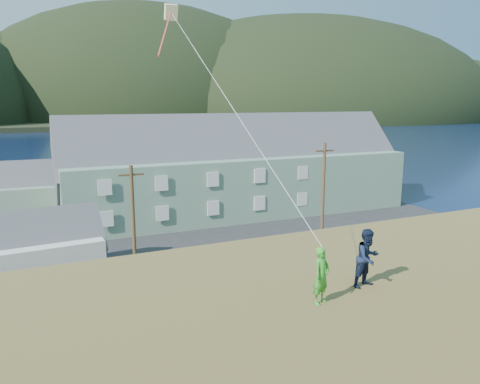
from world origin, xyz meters
name	(u,v)px	position (x,y,z in m)	size (l,w,h in m)	color
ground	(127,301)	(0.00, 0.00, 0.00)	(900.00, 900.00, 0.00)	#0A1638
grass_strip	(133,314)	(0.00, -2.00, 0.05)	(110.00, 8.00, 0.10)	#4C3D19
waterfront_lot	(91,232)	(0.00, 17.00, 0.06)	(72.00, 36.00, 0.12)	#28282B
wharf	(21,191)	(-6.00, 40.00, 0.45)	(26.00, 14.00, 0.90)	gray
far_shore	(32,117)	(0.00, 330.00, 1.00)	(900.00, 320.00, 2.00)	black
far_hills	(95,117)	(35.59, 279.38, 2.00)	(760.00, 265.00, 143.00)	black
lodge	(238,168)	(15.95, 18.47, 5.05)	(37.56, 11.09, 13.15)	gray
shed_white	(47,247)	(-4.19, 6.09, 2.30)	(7.82, 5.49, 5.96)	silver
shed_palegreen_far	(45,189)	(-3.40, 26.92, 2.74)	(10.94, 6.61, 7.16)	slate
utility_poles	(115,227)	(-0.22, 1.50, 4.42)	(33.60, 0.24, 9.05)	#47331E
kite_flyer_green	(321,275)	(1.64, -18.36, 7.94)	(0.54, 0.36, 1.49)	green
kite_flyer_navy	(368,258)	(3.44, -17.96, 8.02)	(0.80, 0.62, 1.65)	#141D37
kite_rig	(172,18)	(0.25, -10.53, 15.22)	(1.30, 4.32, 10.71)	beige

